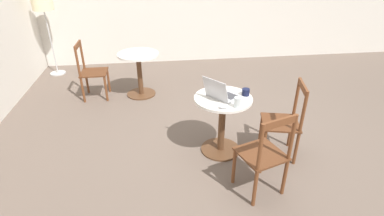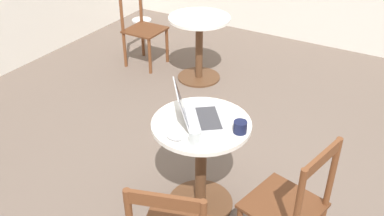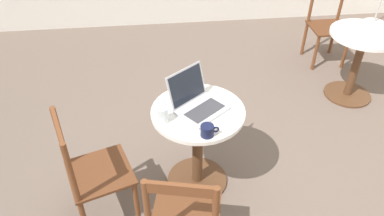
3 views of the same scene
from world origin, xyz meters
name	(u,v)px [view 2 (image 2 of 3)]	position (x,y,z in m)	size (l,w,h in m)	color
ground_plane	(241,208)	(0.00, 0.00, 0.00)	(16.00, 16.00, 0.00)	#66564C
cafe_table_near	(201,150)	(-0.11, 0.27, 0.48)	(0.65, 0.65, 0.71)	#51331E
cafe_table_mid	(199,37)	(1.59, 1.25, 0.48)	(0.65, 0.65, 0.71)	#51331E
chair_near_front	(290,207)	(-0.27, -0.41, 0.44)	(0.48, 0.48, 0.91)	brown
chair_mid_back	(142,28)	(1.60, 2.01, 0.44)	(0.40, 0.40, 0.91)	brown
laptop	(198,115)	(-0.11, 0.30, 0.76)	(0.44, 0.44, 0.25)	#B7B7BC
mouse	(174,137)	(-0.35, 0.32, 0.73)	(0.06, 0.10, 0.03)	#B7B7BC
mug	(240,127)	(-0.08, 0.01, 0.75)	(0.12, 0.09, 0.08)	#141938
drinking_glass	(195,139)	(-0.35, 0.18, 0.77)	(0.07, 0.07, 0.11)	silver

